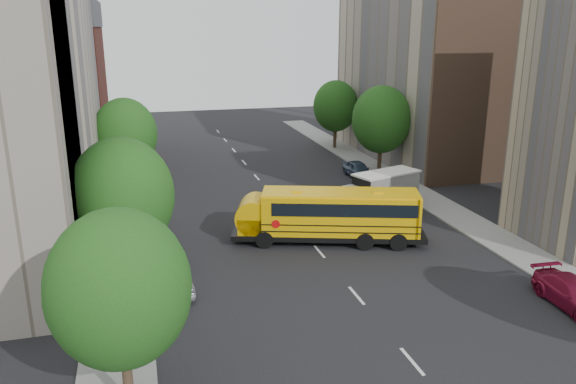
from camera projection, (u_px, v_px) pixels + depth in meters
name	position (u px, v px, depth m)	size (l,w,h in m)	color
ground	(309.00, 240.00, 35.63)	(120.00, 120.00, 0.00)	black
sidewalk_left	(122.00, 229.00, 37.35)	(3.00, 80.00, 0.12)	slate
sidewalk_right	(433.00, 202.00, 43.12)	(3.00, 80.00, 0.12)	slate
lane_markings	(272.00, 196.00, 44.88)	(0.15, 64.00, 0.01)	silver
building_left_redbrick	(51.00, 96.00, 55.20)	(10.00, 15.00, 13.00)	maroon
building_right_far	(423.00, 69.00, 56.12)	(10.00, 22.00, 18.00)	tan
building_right_sidewall	(488.00, 78.00, 45.93)	(10.10, 0.30, 18.00)	brown
street_tree_0	(119.00, 289.00, 18.59)	(4.80, 4.80, 7.41)	#38281C
street_tree_1	(122.00, 196.00, 27.77)	(5.12, 5.12, 7.90)	#38281C
street_tree_2	(125.00, 134.00, 44.47)	(4.99, 4.99, 7.71)	#38281C
street_tree_4	(381.00, 120.00, 49.91)	(5.25, 5.25, 8.10)	#38281C
street_tree_5	(335.00, 106.00, 61.13)	(4.86, 4.86, 7.51)	#38281C
school_bus	(327.00, 213.00, 34.81)	(12.18, 6.24, 3.37)	black
safari_truck	(381.00, 190.00, 41.43)	(6.73, 4.13, 2.72)	black
parked_car_0	(174.00, 278.00, 28.61)	(1.65, 4.10, 1.40)	#B3B1B8
parked_car_1	(148.00, 193.00, 42.95)	(1.68, 4.81, 1.59)	white
parked_car_2	(144.00, 157.00, 55.49)	(2.12, 4.60, 1.28)	black
parked_car_3	(575.00, 294.00, 26.83)	(1.95, 4.79, 1.39)	maroon
parked_car_4	(358.00, 170.00, 50.24)	(1.71, 4.25, 1.45)	#384A62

